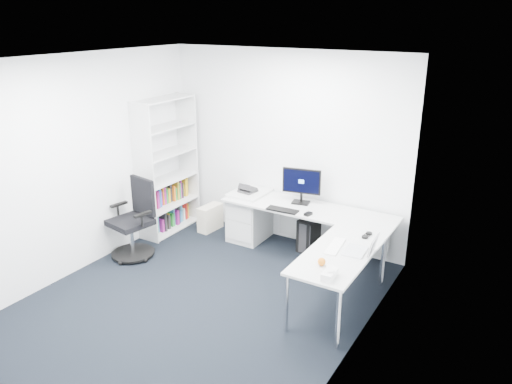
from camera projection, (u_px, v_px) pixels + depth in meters
The scene contains 22 objects.
ground at pixel (198, 302), 5.72m from camera, with size 4.20×4.20×0.00m, color black.
ceiling at pixel (187, 60), 4.81m from camera, with size 4.20×4.20×0.00m, color white.
wall_back at pixel (285, 148), 6.97m from camera, with size 3.60×0.02×2.70m, color white.
wall_front at pixel (13, 276), 3.57m from camera, with size 3.60×0.02×2.70m, color white.
wall_left at pixel (76, 166), 6.14m from camera, with size 0.02×4.20×2.70m, color white.
wall_right at pixel (355, 227), 4.40m from camera, with size 0.02×4.20×2.70m, color white.
l_desk at pixel (296, 241), 6.47m from camera, with size 2.36×1.32×0.69m, color #BDBFBF, non-canonical shape.
drawer_pedestal at pixel (250, 215), 7.25m from camera, with size 0.47×0.59×0.72m, color #BDBFBF.
bookshelf at pixel (166, 166), 7.34m from camera, with size 0.39×1.01×2.01m, color silver, non-canonical shape.
task_chair at pixel (130, 220), 6.63m from camera, with size 0.60×0.60×1.07m, color black, non-canonical shape.
black_pc_tower at pixel (312, 233), 6.97m from camera, with size 0.21×0.48×0.47m, color black.
beige_pc_tower at pixel (210, 218), 7.59m from camera, with size 0.18×0.41×0.39m, color beige.
power_strip at pixel (346, 255), 6.80m from camera, with size 0.34×0.06×0.04m, color white.
monitor at pixel (301, 186), 6.70m from camera, with size 0.52×0.17×0.50m, color black, non-canonical shape.
black_keyboard at pixel (282, 210), 6.53m from camera, with size 0.42×0.15×0.02m, color black.
mouse at pixel (308, 214), 6.38m from camera, with size 0.07×0.11×0.03m, color black.
desk_phone at pixel (248, 189), 7.11m from camera, with size 0.22×0.22×0.15m, color #29282B, non-canonical shape.
laptop at pixel (356, 242), 5.36m from camera, with size 0.32×0.31×0.23m, color silver, non-canonical shape.
white_keyboard at pixel (335, 246), 5.51m from camera, with size 0.13×0.46×0.02m, color white.
headphones at pixel (367, 234), 5.77m from camera, with size 0.11×0.17×0.05m, color black, non-canonical shape.
orange_fruit at pixel (322, 262), 5.10m from camera, with size 0.08×0.08×0.08m, color orange.
tissue_box at pixel (329, 274), 4.86m from camera, with size 0.11×0.21×0.07m, color white.
Camera 1 is at (3.11, -3.92, 3.12)m, focal length 35.00 mm.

